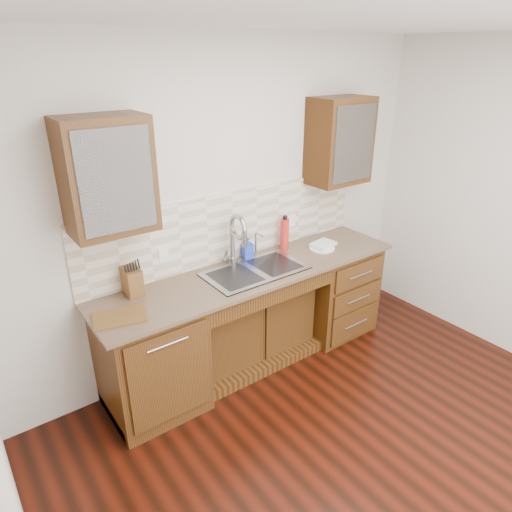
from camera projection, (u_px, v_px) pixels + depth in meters
ground at (378, 473)px, 3.08m from camera, size 4.00×3.50×0.10m
ceiling at (451, 0)px, 1.93m from camera, size 4.00×3.50×0.10m
wall_back at (228, 208)px, 3.83m from camera, size 4.00×0.10×2.70m
base_cabinet_left at (151, 359)px, 3.43m from camera, size 0.70×0.62×0.88m
base_cabinet_center at (247, 323)px, 4.04m from camera, size 1.20×0.44×0.70m
base_cabinet_right at (332, 288)px, 4.45m from camera, size 0.70×0.62×0.88m
countertop at (254, 272)px, 3.74m from camera, size 2.70×0.65×0.03m
backsplash at (232, 226)px, 3.85m from camera, size 2.70×0.02×0.59m
sink at (255, 280)px, 3.76m from camera, size 0.84×0.46×0.19m
faucet at (232, 242)px, 3.78m from camera, size 0.04×0.04×0.40m
filter_tap at (256, 244)px, 3.95m from camera, size 0.02×0.02×0.24m
upper_cabinet_left at (107, 176)px, 2.91m from camera, size 0.55×0.34×0.75m
upper_cabinet_right at (339, 141)px, 4.04m from camera, size 0.55×0.34×0.75m
outlet_left at (163, 254)px, 3.52m from camera, size 0.08×0.01×0.12m
outlet_right at (292, 221)px, 4.22m from camera, size 0.08×0.01×0.12m
soap_bottle at (247, 248)px, 3.93m from camera, size 0.10×0.10×0.19m
water_bottle at (284, 234)px, 4.09m from camera, size 0.10×0.10×0.29m
plate at (322, 248)px, 4.15m from camera, size 0.29×0.29×0.01m
dish_towel at (323, 244)px, 4.16m from camera, size 0.24×0.19×0.03m
knife_block at (132, 281)px, 3.34m from camera, size 0.12×0.19×0.21m
cutting_board at (119, 317)px, 3.07m from camera, size 0.39×0.32×0.02m
cup_left_a at (94, 187)px, 2.88m from camera, size 0.13×0.13×0.09m
cup_left_b at (126, 181)px, 3.00m from camera, size 0.12×0.12×0.10m
cup_right_a at (330, 148)px, 4.00m from camera, size 0.17×0.17×0.11m
cup_right_b at (344, 146)px, 4.09m from camera, size 0.13×0.13×0.10m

